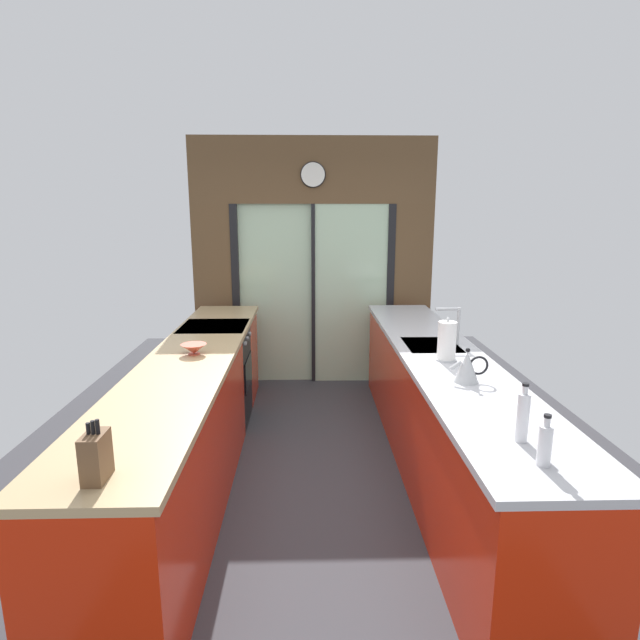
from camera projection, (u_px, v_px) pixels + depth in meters
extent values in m
cube|color=#38383D|center=(317.00, 454.00, 4.15)|extent=(5.04, 7.60, 0.02)
cube|color=brown|center=(313.00, 170.00, 5.41)|extent=(2.64, 0.08, 0.70)
cube|color=#B2D1AD|center=(276.00, 295.00, 5.70)|extent=(0.80, 0.02, 2.00)
cube|color=#B2D1AD|center=(351.00, 295.00, 5.69)|extent=(0.80, 0.02, 2.00)
cube|color=black|center=(236.00, 296.00, 5.67)|extent=(0.08, 0.10, 2.00)
cube|color=black|center=(390.00, 295.00, 5.72)|extent=(0.08, 0.10, 2.00)
cube|color=black|center=(313.00, 295.00, 5.69)|extent=(0.04, 0.10, 2.00)
cube|color=brown|center=(214.00, 296.00, 5.67)|extent=(0.42, 0.08, 2.00)
cube|color=brown|center=(412.00, 295.00, 5.72)|extent=(0.42, 0.08, 2.00)
cylinder|color=white|center=(313.00, 175.00, 5.36)|extent=(0.25, 0.03, 0.25)
torus|color=black|center=(313.00, 175.00, 5.36)|extent=(0.27, 0.02, 0.27)
cube|color=red|center=(172.00, 459.00, 3.13)|extent=(0.58, 2.55, 0.88)
cube|color=red|center=(227.00, 357.00, 5.28)|extent=(0.58, 0.65, 0.88)
cube|color=tan|center=(191.00, 358.00, 3.64)|extent=(0.62, 3.80, 0.04)
cube|color=red|center=(439.00, 415.00, 3.79)|extent=(0.58, 3.80, 0.88)
cube|color=#BCBCC1|center=(442.00, 356.00, 3.69)|extent=(0.62, 3.80, 0.04)
cube|color=#B7BABC|center=(431.00, 348.00, 3.93)|extent=(0.40, 0.48, 0.05)
cylinder|color=#B7BABC|center=(458.00, 326.00, 3.90)|extent=(0.02, 0.02, 0.29)
cylinder|color=#B7BABC|center=(448.00, 309.00, 3.87)|extent=(0.18, 0.02, 0.02)
cube|color=black|center=(216.00, 376.00, 4.67)|extent=(0.58, 0.60, 0.88)
cube|color=black|center=(248.00, 372.00, 4.67)|extent=(0.01, 0.48, 0.28)
cube|color=black|center=(214.00, 327.00, 4.57)|extent=(0.58, 0.60, 0.03)
cylinder|color=#B7BABC|center=(246.00, 344.00, 4.42)|extent=(0.02, 0.04, 0.04)
cylinder|color=#B7BABC|center=(248.00, 338.00, 4.60)|extent=(0.02, 0.04, 0.04)
cylinder|color=#B7BABC|center=(250.00, 334.00, 4.77)|extent=(0.02, 0.04, 0.04)
cylinder|color=#BC4C38|center=(194.00, 354.00, 3.66)|extent=(0.08, 0.08, 0.01)
cone|color=#BC4C38|center=(194.00, 349.00, 3.66)|extent=(0.19, 0.19, 0.07)
cube|color=brown|center=(96.00, 457.00, 1.95)|extent=(0.08, 0.14, 0.19)
cylinder|color=black|center=(88.00, 430.00, 1.93)|extent=(0.02, 0.02, 0.06)
cylinder|color=black|center=(93.00, 429.00, 1.93)|extent=(0.02, 0.02, 0.06)
cylinder|color=black|center=(98.00, 428.00, 1.93)|extent=(0.02, 0.02, 0.07)
cone|color=#B7BABC|center=(467.00, 367.00, 3.07)|extent=(0.15, 0.15, 0.19)
sphere|color=black|center=(468.00, 350.00, 3.04)|extent=(0.03, 0.03, 0.03)
cylinder|color=#B7BABC|center=(456.00, 366.00, 3.06)|extent=(0.08, 0.02, 0.07)
torus|color=black|center=(479.00, 365.00, 3.07)|extent=(0.12, 0.01, 0.12)
cylinder|color=silver|center=(545.00, 446.00, 2.07)|extent=(0.06, 0.06, 0.17)
cylinder|color=silver|center=(547.00, 422.00, 2.04)|extent=(0.03, 0.03, 0.04)
cylinder|color=black|center=(548.00, 416.00, 2.04)|extent=(0.03, 0.03, 0.01)
cylinder|color=silver|center=(523.00, 418.00, 2.27)|extent=(0.06, 0.06, 0.22)
cylinder|color=silver|center=(525.00, 390.00, 2.25)|extent=(0.02, 0.02, 0.04)
cylinder|color=black|center=(526.00, 385.00, 2.24)|extent=(0.03, 0.03, 0.01)
cylinder|color=#B7BABC|center=(446.00, 359.00, 3.53)|extent=(0.15, 0.15, 0.01)
cylinder|color=white|center=(447.00, 340.00, 3.50)|extent=(0.13, 0.13, 0.26)
sphere|color=#B7BABC|center=(448.00, 320.00, 3.47)|extent=(0.03, 0.03, 0.03)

